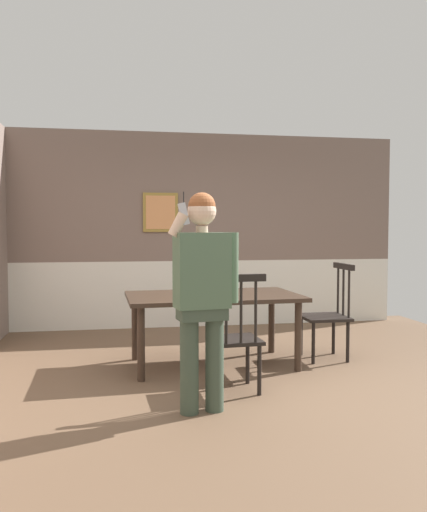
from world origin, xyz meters
TOP-DOWN VIEW (x-y plane):
  - ground_plane at (0.00, 0.00)m, footprint 6.31×6.31m
  - room_back_partition at (-0.00, 2.87)m, footprint 5.51×0.17m
  - dining_table at (-0.29, 0.71)m, footprint 1.76×1.07m
  - chair_near_window at (-0.24, -0.18)m, footprint 0.44×0.44m
  - chair_by_doorway at (0.96, 0.76)m, footprint 0.47×0.47m
  - person_figure at (-0.59, -0.60)m, footprint 0.55×0.28m

SIDE VIEW (x-z plane):
  - ground_plane at x=0.00m, z-range 0.00..0.00m
  - chair_near_window at x=-0.24m, z-range -0.03..0.98m
  - chair_by_doorway at x=0.96m, z-range -0.03..0.99m
  - dining_table at x=-0.29m, z-range 0.28..1.00m
  - person_figure at x=-0.59m, z-range 0.12..1.77m
  - room_back_partition at x=0.00m, z-range -0.05..2.67m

